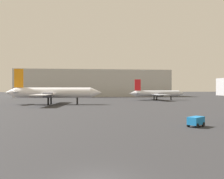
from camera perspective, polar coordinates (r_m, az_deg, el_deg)
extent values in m
cylinder|color=white|center=(75.02, -13.84, -0.71)|extent=(23.00, 5.51, 3.09)
cone|color=white|center=(73.14, -3.80, -0.73)|extent=(3.71, 3.44, 3.09)
cone|color=white|center=(79.05, -23.12, -0.68)|extent=(3.71, 3.44, 3.09)
cube|color=white|center=(75.30, -14.68, -1.07)|extent=(6.90, 25.90, 0.21)
cube|color=white|center=(78.25, -21.68, -0.46)|extent=(2.84, 7.44, 0.14)
cube|color=orange|center=(78.15, -21.39, 2.55)|extent=(2.78, 0.55, 5.73)
cylinder|color=#4C4C54|center=(79.87, -13.36, -1.09)|extent=(2.74, 1.82, 1.55)
cylinder|color=#4C4C54|center=(70.42, -15.11, -1.29)|extent=(2.74, 1.82, 1.55)
cube|color=black|center=(73.78, -8.31, -2.74)|extent=(0.48, 0.48, 2.10)
cube|color=black|center=(77.05, -14.37, -2.62)|extent=(0.48, 0.48, 2.10)
cube|color=black|center=(73.71, -15.01, -2.75)|extent=(0.48, 0.48, 2.10)
cylinder|color=silver|center=(100.92, 10.82, -0.93)|extent=(18.79, 3.54, 2.45)
cone|color=silver|center=(105.21, 16.27, -0.88)|extent=(2.83, 2.60, 2.45)
cone|color=silver|center=(97.61, 4.95, -0.96)|extent=(2.83, 2.60, 2.45)
cube|color=silver|center=(100.60, 10.33, -1.14)|extent=(5.44, 21.40, 0.19)
cube|color=silver|center=(98.08, 5.94, -0.81)|extent=(2.27, 6.71, 0.13)
cube|color=red|center=(98.17, 6.16, 1.09)|extent=(2.53, 0.38, 4.57)
cylinder|color=#4C4C54|center=(104.57, 9.84, -1.15)|extent=(2.44, 1.55, 1.42)
cylinder|color=#4C4C54|center=(97.04, 11.47, -1.27)|extent=(2.44, 1.55, 1.42)
cube|color=black|center=(103.26, 13.92, -2.02)|extent=(0.42, 0.42, 1.57)
cube|color=black|center=(102.13, 10.02, -2.04)|extent=(0.42, 0.42, 1.57)
cube|color=black|center=(99.18, 10.64, -2.11)|extent=(0.42, 0.42, 1.57)
cube|color=#1972BF|center=(32.94, 19.42, -7.03)|extent=(2.70, 2.48, 1.00)
cylinder|color=black|center=(34.01, 19.18, -7.64)|extent=(0.60, 0.52, 0.60)
cylinder|color=black|center=(33.50, 20.98, -7.77)|extent=(0.60, 0.52, 0.60)
cylinder|color=black|center=(32.53, 17.82, -8.00)|extent=(0.60, 0.52, 0.60)
cylinder|color=black|center=(32.00, 19.68, -8.15)|extent=(0.60, 0.52, 0.60)
cube|color=#B7B7B2|center=(143.55, -4.26, 1.45)|extent=(88.82, 20.37, 15.61)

